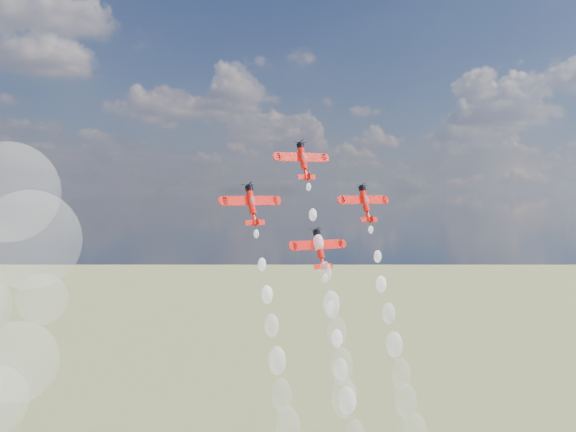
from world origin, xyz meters
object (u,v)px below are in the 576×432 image
(plane_lead, at_px, (303,160))
(plane_right, at_px, (365,203))
(plane_left, at_px, (252,204))
(plane_slot, at_px, (320,248))

(plane_lead, xyz_separation_m, plane_right, (15.08, -3.58, -9.93))
(plane_left, relative_size, plane_right, 1.00)
(plane_lead, bearing_deg, plane_left, -166.64)
(plane_lead, relative_size, plane_right, 1.00)
(plane_right, bearing_deg, plane_slot, -166.64)
(plane_lead, xyz_separation_m, plane_left, (-15.08, -3.58, -9.93))
(plane_slot, bearing_deg, plane_lead, 90.00)
(plane_left, distance_m, plane_slot, 18.40)
(plane_left, bearing_deg, plane_right, 0.00)
(plane_lead, distance_m, plane_slot, 21.11)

